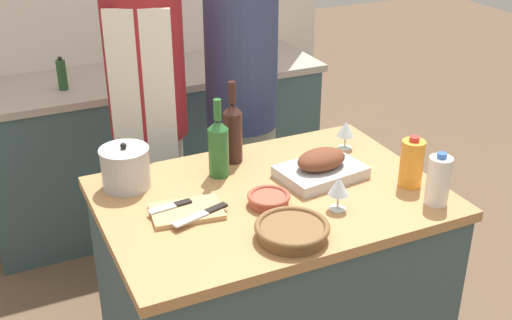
{
  "coord_description": "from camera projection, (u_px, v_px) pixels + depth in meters",
  "views": [
    {
      "loc": [
        -0.93,
        -1.85,
        2.06
      ],
      "look_at": [
        0.0,
        0.13,
        0.99
      ],
      "focal_mm": 45.0,
      "sensor_mm": 36.0,
      "label": 1
    }
  ],
  "objects": [
    {
      "name": "cutting_board",
      "position": [
        187.0,
        211.0,
        2.23
      ],
      "size": [
        0.26,
        0.19,
        0.02
      ],
      "color": "tan",
      "rests_on": "kitchen_island"
    },
    {
      "name": "condiment_bottle_tall",
      "position": [
        148.0,
        66.0,
        3.49
      ],
      "size": [
        0.07,
        0.07,
        0.16
      ],
      "color": "#234C28",
      "rests_on": "back_counter"
    },
    {
      "name": "roasting_pan",
      "position": [
        321.0,
        167.0,
        2.46
      ],
      "size": [
        0.34,
        0.26,
        0.12
      ],
      "color": "#BCBCC1",
      "rests_on": "kitchen_island"
    },
    {
      "name": "stock_pot",
      "position": [
        125.0,
        168.0,
        2.38
      ],
      "size": [
        0.18,
        0.18,
        0.18
      ],
      "color": "#B7B7BC",
      "rests_on": "kitchen_island"
    },
    {
      "name": "person_cook_guest",
      "position": [
        242.0,
        102.0,
        3.18
      ],
      "size": [
        0.35,
        0.35,
        1.67
      ],
      "rotation": [
        0.0,
        0.0,
        0.04
      ],
      "color": "beige",
      "rests_on": "ground_plane"
    },
    {
      "name": "condiment_bottle_extra",
      "position": [
        62.0,
        75.0,
        3.34
      ],
      "size": [
        0.05,
        0.05,
        0.18
      ],
      "color": "#234C28",
      "rests_on": "back_counter"
    },
    {
      "name": "wine_bottle_green",
      "position": [
        218.0,
        146.0,
        2.44
      ],
      "size": [
        0.08,
        0.08,
        0.31
      ],
      "color": "#28662D",
      "rests_on": "kitchen_island"
    },
    {
      "name": "person_cook_aproned",
      "position": [
        148.0,
        106.0,
        2.92
      ],
      "size": [
        0.37,
        0.39,
        1.79
      ],
      "rotation": [
        0.0,
        0.0,
        -0.38
      ],
      "color": "beige",
      "rests_on": "ground_plane"
    },
    {
      "name": "mixing_bowl",
      "position": [
        269.0,
        199.0,
        2.28
      ],
      "size": [
        0.15,
        0.15,
        0.04
      ],
      "color": "#A84C38",
      "rests_on": "kitchen_island"
    },
    {
      "name": "back_counter",
      "position": [
        156.0,
        146.0,
        3.82
      ],
      "size": [
        1.97,
        0.6,
        0.91
      ],
      "color": "#3D565B",
      "rests_on": "ground_plane"
    },
    {
      "name": "condiment_bottle_short",
      "position": [
        158.0,
        56.0,
        3.62
      ],
      "size": [
        0.06,
        0.06,
        0.19
      ],
      "color": "#B28E2D",
      "rests_on": "back_counter"
    },
    {
      "name": "wine_bottle_dark",
      "position": [
        233.0,
        131.0,
        2.55
      ],
      "size": [
        0.08,
        0.08,
        0.34
      ],
      "color": "#381E19",
      "rests_on": "kitchen_island"
    },
    {
      "name": "juice_jug",
      "position": [
        412.0,
        163.0,
        2.38
      ],
      "size": [
        0.09,
        0.09,
        0.2
      ],
      "color": "orange",
      "rests_on": "kitchen_island"
    },
    {
      "name": "wine_glass_right",
      "position": [
        339.0,
        187.0,
        2.22
      ],
      "size": [
        0.07,
        0.07,
        0.12
      ],
      "color": "silver",
      "rests_on": "kitchen_island"
    },
    {
      "name": "knife_paring",
      "position": [
        172.0,
        206.0,
        2.24
      ],
      "size": [
        0.16,
        0.05,
        0.01
      ],
      "color": "#B7B7BC",
      "rests_on": "cutting_board"
    },
    {
      "name": "kitchen_island",
      "position": [
        270.0,
        293.0,
        2.56
      ],
      "size": [
        1.24,
        0.86,
        0.91
      ],
      "color": "#3D565B",
      "rests_on": "ground_plane"
    },
    {
      "name": "wicker_basket",
      "position": [
        292.0,
        230.0,
        2.08
      ],
      "size": [
        0.25,
        0.25,
        0.05
      ],
      "color": "brown",
      "rests_on": "kitchen_island"
    },
    {
      "name": "milk_jug",
      "position": [
        438.0,
        180.0,
        2.26
      ],
      "size": [
        0.08,
        0.08,
        0.2
      ],
      "color": "white",
      "rests_on": "kitchen_island"
    },
    {
      "name": "knife_chef",
      "position": [
        202.0,
        214.0,
        2.19
      ],
      "size": [
        0.22,
        0.09,
        0.01
      ],
      "color": "#B7B7BC",
      "rests_on": "cutting_board"
    },
    {
      "name": "wine_glass_left",
      "position": [
        346.0,
        130.0,
        2.68
      ],
      "size": [
        0.07,
        0.07,
        0.12
      ],
      "color": "silver",
      "rests_on": "kitchen_island"
    }
  ]
}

